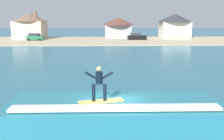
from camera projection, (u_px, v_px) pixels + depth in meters
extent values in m
plane|color=#245D73|center=(113.00, 129.00, 12.54)|extent=(260.00, 260.00, 0.00)
cube|color=#226C7E|center=(115.00, 115.00, 12.54)|extent=(10.36, 3.68, 1.38)
cube|color=#226C7E|center=(115.00, 103.00, 11.94)|extent=(8.80, 1.66, 0.15)
cube|color=white|center=(116.00, 108.00, 11.21)|extent=(9.32, 0.66, 0.12)
cube|color=#EAD159|center=(101.00, 101.00, 11.81)|extent=(2.16, 0.99, 0.06)
cube|color=black|center=(101.00, 101.00, 11.80)|extent=(1.89, 0.50, 0.01)
cylinder|color=black|center=(94.00, 92.00, 11.71)|extent=(0.16, 0.16, 0.82)
cylinder|color=black|center=(105.00, 92.00, 11.73)|extent=(0.16, 0.16, 0.82)
cylinder|color=black|center=(99.00, 78.00, 11.58)|extent=(0.32, 0.32, 0.55)
sphere|color=tan|center=(99.00, 69.00, 11.50)|extent=(0.24, 0.24, 0.24)
cylinder|color=black|center=(90.00, 75.00, 11.55)|extent=(0.52, 0.10, 0.38)
cylinder|color=black|center=(108.00, 75.00, 11.56)|extent=(0.52, 0.10, 0.38)
cube|color=tan|center=(107.00, 40.00, 60.86)|extent=(120.00, 22.26, 0.18)
cube|color=#23663D|center=(35.00, 38.00, 60.17)|extent=(3.82, 1.91, 0.90)
cube|color=#262D38|center=(34.00, 34.00, 60.01)|extent=(2.10, 1.72, 0.64)
cylinder|color=black|center=(42.00, 39.00, 61.28)|extent=(0.64, 0.22, 0.64)
cylinder|color=black|center=(40.00, 40.00, 59.31)|extent=(0.64, 0.22, 0.64)
cylinder|color=black|center=(31.00, 39.00, 61.22)|extent=(0.64, 0.22, 0.64)
cylinder|color=black|center=(29.00, 40.00, 59.25)|extent=(0.64, 0.22, 0.64)
cube|color=black|center=(137.00, 37.00, 61.79)|extent=(4.59, 1.77, 0.90)
cube|color=#262D38|center=(136.00, 34.00, 61.63)|extent=(2.53, 1.59, 0.64)
cylinder|color=black|center=(142.00, 39.00, 62.83)|extent=(0.64, 0.22, 0.64)
cylinder|color=black|center=(143.00, 39.00, 61.00)|extent=(0.64, 0.22, 0.64)
cylinder|color=black|center=(130.00, 39.00, 62.76)|extent=(0.64, 0.22, 0.64)
cylinder|color=black|center=(131.00, 39.00, 60.93)|extent=(0.64, 0.22, 0.64)
cube|color=beige|center=(30.00, 30.00, 64.36)|extent=(7.23, 7.14, 4.57)
cone|color=brown|center=(29.00, 17.00, 63.70)|extent=(8.96, 8.96, 2.00)
cube|color=brown|center=(35.00, 15.00, 62.59)|extent=(0.60, 0.60, 1.80)
cube|color=silver|center=(174.00, 30.00, 66.41)|extent=(7.17, 6.00, 4.35)
cone|color=#2D2D33|center=(175.00, 18.00, 65.77)|extent=(8.89, 8.89, 2.08)
cube|color=#9EA3AD|center=(118.00, 32.00, 66.83)|extent=(6.75, 5.11, 3.61)
cone|color=brown|center=(118.00, 21.00, 66.28)|extent=(8.36, 8.36, 1.84)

